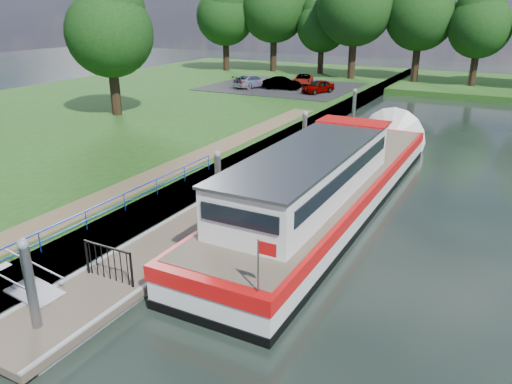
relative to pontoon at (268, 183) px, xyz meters
The scene contains 17 objects.
ground 13.00m from the pontoon, 90.00° to the right, with size 160.00×160.00×0.00m, color black.
riverbank 18.11m from the pontoon, behind, with size 32.00×90.00×0.78m, color #1B4413.
bank_edge 3.25m from the pontoon, 141.89° to the left, with size 1.10×90.00×0.78m, color #473D2D.
footpath 6.69m from the pontoon, 131.35° to the right, with size 1.60×40.00×0.05m, color brown.
carpark 27.32m from the pontoon, 113.75° to the left, with size 14.00×12.00×0.06m, color black.
blue_fence 10.43m from the pontoon, 105.38° to the right, with size 0.04×18.04×0.72m.
pontoon is the anchor object (origin of this frame).
mooring_piles 1.10m from the pontoon, ahead, with size 0.30×27.30×3.55m.
gangway 12.64m from the pontoon, 98.42° to the right, with size 2.58×1.00×0.92m.
gate_panel 10.84m from the pontoon, 90.00° to the right, with size 1.85×0.05×1.15m.
barge 3.76m from the pontoon, ahead, with size 4.36×21.15×4.78m.
horizon_trees 36.55m from the pontoon, 92.58° to the left, with size 54.38×10.03×12.87m.
bank_tree_a 18.78m from the pontoon, 156.11° to the left, with size 6.12×6.12×9.72m.
car_a 23.76m from the pontoon, 105.46° to the left, with size 1.37×3.40×1.16m, color #999999.
car_b 25.43m from the pontoon, 113.67° to the left, with size 1.24×3.56×1.17m, color #999999.
car_c 26.63m from the pontoon, 119.90° to the left, with size 1.70×4.18×1.21m, color #999999.
car_d 28.28m from the pontoon, 109.44° to the left, with size 1.80×3.90×1.08m, color #999999.
Camera 1 is at (10.25, -7.57, 8.29)m, focal length 35.00 mm.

